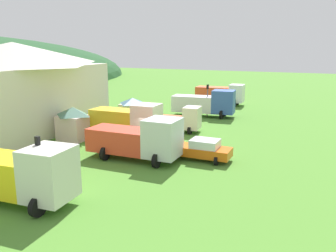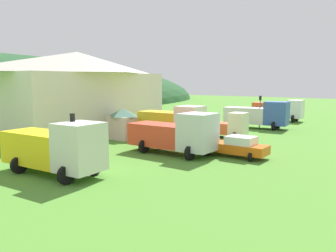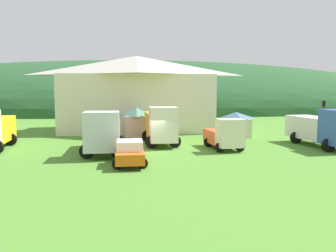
{
  "view_description": "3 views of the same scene",
  "coord_description": "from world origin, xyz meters",
  "px_view_note": "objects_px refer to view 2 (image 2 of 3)",
  "views": [
    {
      "loc": [
        -26.69,
        -13.95,
        8.7
      ],
      "look_at": [
        2.09,
        -0.65,
        1.5
      ],
      "focal_mm": 37.54,
      "sensor_mm": 36.0,
      "label": 1
    },
    {
      "loc": [
        -25.9,
        -16.96,
        5.87
      ],
      "look_at": [
        -1.2,
        1.91,
        1.82
      ],
      "focal_mm": 36.84,
      "sensor_mm": 36.0,
      "label": 2
    },
    {
      "loc": [
        -1.52,
        -28.92,
        5.05
      ],
      "look_at": [
        1.79,
        3.08,
        1.7
      ],
      "focal_mm": 37.69,
      "sensor_mm": 36.0,
      "label": 3
    }
  ],
  "objects_px": {
    "light_truck_cream": "(228,126)",
    "traffic_light_east": "(260,108)",
    "traffic_light_west": "(73,138)",
    "traffic_cone_near_pickup": "(212,133)",
    "play_shed_cream": "(185,117)",
    "heavy_rig_striped": "(173,123)",
    "flatbed_truck_yellow": "(56,147)",
    "tow_truck_silver": "(177,133)",
    "service_pickup_orange": "(235,146)",
    "play_shed_pink": "(123,123)",
    "box_truck_blue": "(259,114)",
    "heavy_rig_white": "(279,110)",
    "depot_building": "(78,92)"
  },
  "relations": [
    {
      "from": "light_truck_cream",
      "to": "traffic_light_east",
      "type": "relative_size",
      "value": 1.21
    },
    {
      "from": "traffic_light_west",
      "to": "traffic_cone_near_pickup",
      "type": "distance_m",
      "value": 20.96
    },
    {
      "from": "play_shed_cream",
      "to": "heavy_rig_striped",
      "type": "distance_m",
      "value": 9.57
    },
    {
      "from": "flatbed_truck_yellow",
      "to": "tow_truck_silver",
      "type": "height_order",
      "value": "flatbed_truck_yellow"
    },
    {
      "from": "light_truck_cream",
      "to": "traffic_light_west",
      "type": "height_order",
      "value": "traffic_light_west"
    },
    {
      "from": "tow_truck_silver",
      "to": "service_pickup_orange",
      "type": "height_order",
      "value": "tow_truck_silver"
    },
    {
      "from": "traffic_cone_near_pickup",
      "to": "play_shed_pink",
      "type": "bearing_deg",
      "value": 148.84
    },
    {
      "from": "box_truck_blue",
      "to": "heavy_rig_white",
      "type": "distance_m",
      "value": 9.76
    },
    {
      "from": "light_truck_cream",
      "to": "traffic_light_west",
      "type": "relative_size",
      "value": 1.26
    },
    {
      "from": "traffic_light_west",
      "to": "traffic_light_east",
      "type": "distance_m",
      "value": 27.88
    },
    {
      "from": "depot_building",
      "to": "traffic_cone_near_pickup",
      "type": "height_order",
      "value": "depot_building"
    },
    {
      "from": "light_truck_cream",
      "to": "traffic_light_west",
      "type": "bearing_deg",
      "value": -98.01
    },
    {
      "from": "heavy_rig_white",
      "to": "traffic_light_west",
      "type": "relative_size",
      "value": 1.85
    },
    {
      "from": "depot_building",
      "to": "light_truck_cream",
      "type": "bearing_deg",
      "value": -65.01
    },
    {
      "from": "depot_building",
      "to": "service_pickup_orange",
      "type": "bearing_deg",
      "value": -92.33
    },
    {
      "from": "traffic_light_east",
      "to": "traffic_light_west",
      "type": "bearing_deg",
      "value": 179.22
    },
    {
      "from": "play_shed_pink",
      "to": "light_truck_cream",
      "type": "height_order",
      "value": "play_shed_pink"
    },
    {
      "from": "service_pickup_orange",
      "to": "light_truck_cream",
      "type": "bearing_deg",
      "value": 120.08
    },
    {
      "from": "heavy_rig_white",
      "to": "traffic_light_west",
      "type": "height_order",
      "value": "traffic_light_west"
    },
    {
      "from": "play_shed_pink",
      "to": "traffic_light_west",
      "type": "xyz_separation_m",
      "value": [
        -11.93,
        -7.52,
        0.8
      ]
    },
    {
      "from": "flatbed_truck_yellow",
      "to": "traffic_light_west",
      "type": "height_order",
      "value": "traffic_light_west"
    },
    {
      "from": "tow_truck_silver",
      "to": "depot_building",
      "type": "bearing_deg",
      "value": 168.31
    },
    {
      "from": "play_shed_cream",
      "to": "heavy_rig_white",
      "type": "distance_m",
      "value": 16.67
    },
    {
      "from": "play_shed_cream",
      "to": "play_shed_pink",
      "type": "xyz_separation_m",
      "value": [
        -10.53,
        0.27,
        0.25
      ]
    },
    {
      "from": "heavy_rig_striped",
      "to": "light_truck_cream",
      "type": "bearing_deg",
      "value": 55.39
    },
    {
      "from": "play_shed_pink",
      "to": "traffic_light_east",
      "type": "xyz_separation_m",
      "value": [
        15.95,
        -7.9,
        0.89
      ]
    },
    {
      "from": "tow_truck_silver",
      "to": "heavy_rig_white",
      "type": "bearing_deg",
      "value": 92.28
    },
    {
      "from": "flatbed_truck_yellow",
      "to": "box_truck_blue",
      "type": "height_order",
      "value": "flatbed_truck_yellow"
    },
    {
      "from": "heavy_rig_white",
      "to": "traffic_light_east",
      "type": "height_order",
      "value": "traffic_light_east"
    },
    {
      "from": "heavy_rig_striped",
      "to": "box_truck_blue",
      "type": "xyz_separation_m",
      "value": [
        14.02,
        -3.0,
        -0.1
      ]
    },
    {
      "from": "light_truck_cream",
      "to": "traffic_light_east",
      "type": "xyz_separation_m",
      "value": [
        8.68,
        0.13,
        1.25
      ]
    },
    {
      "from": "flatbed_truck_yellow",
      "to": "light_truck_cream",
      "type": "xyz_separation_m",
      "value": [
        19.56,
        -1.72,
        -0.5
      ]
    },
    {
      "from": "play_shed_pink",
      "to": "tow_truck_silver",
      "type": "distance_m",
      "value": 9.12
    },
    {
      "from": "play_shed_pink",
      "to": "heavy_rig_striped",
      "type": "distance_m",
      "value": 5.22
    },
    {
      "from": "depot_building",
      "to": "service_pickup_orange",
      "type": "relative_size",
      "value": 3.56
    },
    {
      "from": "tow_truck_silver",
      "to": "traffic_light_west",
      "type": "height_order",
      "value": "traffic_light_west"
    },
    {
      "from": "depot_building",
      "to": "box_truck_blue",
      "type": "bearing_deg",
      "value": -43.21
    },
    {
      "from": "flatbed_truck_yellow",
      "to": "service_pickup_orange",
      "type": "relative_size",
      "value": 1.4
    },
    {
      "from": "box_truck_blue",
      "to": "traffic_light_west",
      "type": "relative_size",
      "value": 2.03
    },
    {
      "from": "play_shed_pink",
      "to": "heavy_rig_striped",
      "type": "height_order",
      "value": "heavy_rig_striped"
    },
    {
      "from": "play_shed_cream",
      "to": "play_shed_pink",
      "type": "height_order",
      "value": "play_shed_pink"
    },
    {
      "from": "heavy_rig_white",
      "to": "heavy_rig_striped",
      "type": "bearing_deg",
      "value": -97.97
    },
    {
      "from": "tow_truck_silver",
      "to": "light_truck_cream",
      "type": "xyz_separation_m",
      "value": [
        10.01,
        0.67,
        -0.45
      ]
    },
    {
      "from": "play_shed_pink",
      "to": "heavy_rig_white",
      "type": "distance_m",
      "value": 26.74
    },
    {
      "from": "box_truck_blue",
      "to": "service_pickup_orange",
      "type": "height_order",
      "value": "box_truck_blue"
    },
    {
      "from": "depot_building",
      "to": "heavy_rig_striped",
      "type": "xyz_separation_m",
      "value": [
        1.95,
        -12.01,
        -2.87
      ]
    },
    {
      "from": "depot_building",
      "to": "play_shed_cream",
      "type": "height_order",
      "value": "depot_building"
    },
    {
      "from": "play_shed_cream",
      "to": "traffic_cone_near_pickup",
      "type": "height_order",
      "value": "play_shed_cream"
    },
    {
      "from": "flatbed_truck_yellow",
      "to": "service_pickup_orange",
      "type": "height_order",
      "value": "flatbed_truck_yellow"
    },
    {
      "from": "service_pickup_orange",
      "to": "traffic_cone_near_pickup",
      "type": "xyz_separation_m",
      "value": [
        9.44,
        7.52,
        -0.83
      ]
    }
  ]
}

